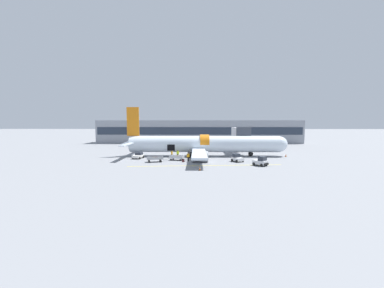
{
  "coord_description": "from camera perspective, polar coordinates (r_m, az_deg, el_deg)",
  "views": [
    {
      "loc": [
        -1.19,
        -49.59,
        7.73
      ],
      "look_at": [
        -2.07,
        1.48,
        3.13
      ],
      "focal_mm": 22.0,
      "sensor_mm": 36.0,
      "label": 1
    }
  ],
  "objects": [
    {
      "name": "ground_plane",
      "position": [
        50.2,
        2.34,
        -3.72
      ],
      "size": [
        500.0,
        500.0,
        0.0
      ],
      "primitive_type": "plane",
      "color": "gray"
    },
    {
      "name": "apron_marking_line",
      "position": [
        42.92,
        3.29,
        -5.24
      ],
      "size": [
        28.05,
        2.49,
        0.01
      ],
      "color": "yellow",
      "rests_on": "ground_plane"
    },
    {
      "name": "terminal_strip",
      "position": [
        91.4,
        1.74,
        3.01
      ],
      "size": [
        77.46,
        8.95,
        8.66
      ],
      "color": "gray",
      "rests_on": "ground_plane"
    },
    {
      "name": "jet_bridge_stub",
      "position": [
        62.53,
        11.6,
        2.66
      ],
      "size": [
        3.31,
        12.16,
        6.71
      ],
      "color": "#4C4C51",
      "rests_on": "ground_plane"
    },
    {
      "name": "airplane",
      "position": [
        54.71,
        2.54,
        -0.09
      ],
      "size": [
        38.59,
        32.92,
        11.36
      ],
      "color": "silver",
      "rests_on": "ground_plane"
    },
    {
      "name": "baggage_tug_lead",
      "position": [
        47.85,
        10.9,
        -3.46
      ],
      "size": [
        2.55,
        2.74,
        1.55
      ],
      "color": "white",
      "rests_on": "ground_plane"
    },
    {
      "name": "baggage_tug_mid",
      "position": [
        44.38,
        16.33,
        -4.14
      ],
      "size": [
        2.76,
        2.85,
        1.75
      ],
      "color": "silver",
      "rests_on": "ground_plane"
    },
    {
      "name": "baggage_tug_rear",
      "position": [
        52.63,
        -12.88,
        -2.78
      ],
      "size": [
        2.44,
        3.16,
        1.36
      ],
      "color": "silver",
      "rests_on": "ground_plane"
    },
    {
      "name": "baggage_cart_loading",
      "position": [
        49.0,
        -3.6,
        -3.37
      ],
      "size": [
        3.87,
        2.32,
        0.99
      ],
      "color": "#B7BABF",
      "rests_on": "ground_plane"
    },
    {
      "name": "baggage_cart_queued",
      "position": [
        47.22,
        -8.87,
        -3.68
      ],
      "size": [
        4.17,
        2.35,
        1.04
      ],
      "color": "#999BA0",
      "rests_on": "ground_plane"
    },
    {
      "name": "ground_crew_loader_a",
      "position": [
        47.72,
        -0.94,
        -3.1
      ],
      "size": [
        0.59,
        0.43,
        1.69
      ],
      "color": "black",
      "rests_on": "ground_plane"
    },
    {
      "name": "ground_crew_loader_b",
      "position": [
        51.89,
        -3.46,
        -2.37
      ],
      "size": [
        0.58,
        0.57,
        1.8
      ],
      "color": "#2D2D33",
      "rests_on": "ground_plane"
    },
    {
      "name": "ground_crew_driver",
      "position": [
        51.95,
        -4.9,
        -2.45
      ],
      "size": [
        0.52,
        0.56,
        1.69
      ],
      "color": "black",
      "rests_on": "ground_plane"
    },
    {
      "name": "suitcase_on_tarmac_upright",
      "position": [
        46.64,
        -2.15,
        -4.09
      ],
      "size": [
        0.52,
        0.26,
        0.6
      ],
      "color": "#4C1E1E",
      "rests_on": "ground_plane"
    },
    {
      "name": "safety_cone_nose",
      "position": [
        57.98,
        21.8,
        -2.58
      ],
      "size": [
        0.46,
        0.46,
        0.66
      ],
      "color": "black",
      "rests_on": "ground_plane"
    },
    {
      "name": "safety_cone_engine_left",
      "position": [
        38.51,
        1.9,
        -5.98
      ],
      "size": [
        0.45,
        0.45,
        0.65
      ],
      "color": "black",
      "rests_on": "ground_plane"
    }
  ]
}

